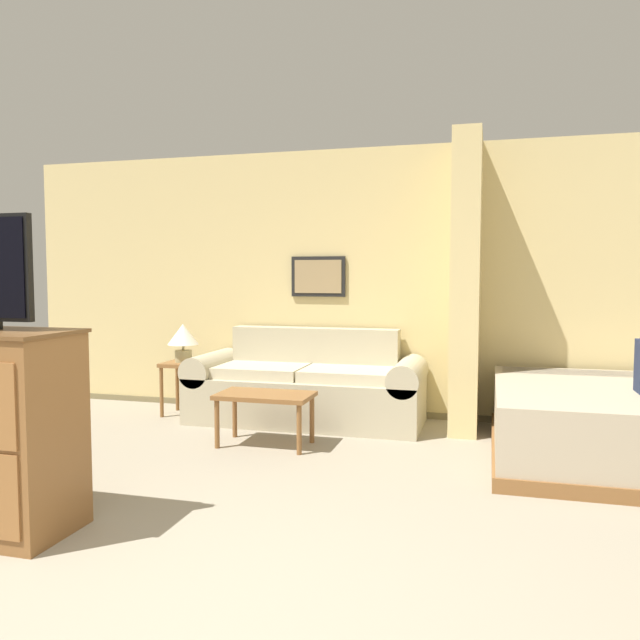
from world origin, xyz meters
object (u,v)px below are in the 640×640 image
couch (307,388)px  coffee_table (265,400)px  table_lamp (183,337)px  bed (624,424)px

couch → coffee_table: size_ratio=2.87×
coffee_table → table_lamp: table_lamp is taller
coffee_table → table_lamp: bearing=144.1°
couch → coffee_table: (-0.09, -0.88, 0.05)m
table_lamp → coffee_table: bearing=-35.9°
coffee_table → bed: bed is taller
couch → table_lamp: (-1.25, -0.04, 0.44)m
coffee_table → bed: 2.73m
couch → coffee_table: couch is taller
table_lamp → bed: bearing=-7.9°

